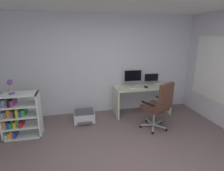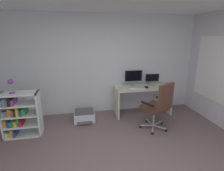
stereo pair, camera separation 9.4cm
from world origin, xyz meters
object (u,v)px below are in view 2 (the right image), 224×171
Objects in this scene: monitor_main at (133,76)px; desk_lamp at (11,83)px; office_chair at (159,105)px; monitor_secondary at (152,78)px; bookshelf at (18,115)px; keyboard at (136,88)px; computer_mouse at (146,87)px; desk at (143,94)px; printer at (84,116)px.

monitor_main is 1.73× the size of desk_lamp.
monitor_secondary is at bearing 75.03° from office_chair.
desk_lamp is at bearing -164.95° from monitor_main.
keyboard is at bearing 10.04° from bookshelf.
keyboard is at bearing -91.27° from monitor_main.
computer_mouse is at bearing -0.04° from keyboard.
office_chair is 3.07m from desk_lamp.
monitor_secondary is at bearing 0.01° from monitor_main.
desk is 4.34× the size of keyboard.
bookshelf is 1.47m from printer.
computer_mouse is 0.19× the size of printer.
office_chair reaches higher than computer_mouse.
keyboard is 2.76m from bookshelf.
monitor_main is 1.18m from office_chair.
desk is 1.32× the size of office_chair.
monitor_secondary is 4.09× the size of computer_mouse.
monitor_main is at bearing 102.67° from office_chair.
monitor_main reaches higher than printer.
bookshelf is (-3.25, -0.74, -0.46)m from monitor_secondary.
printer is at bearing 154.10° from office_chair.
monitor_main is 0.54m from monitor_secondary.
desk_lamp is at bearing -167.59° from keyboard.
monitor_secondary is at bearing 28.33° from keyboard.
monitor_main is at bearing 91.26° from keyboard.
monitor_main is at bearing 143.11° from desk.
printer is (1.41, 0.43, -1.03)m from desk_lamp.
keyboard is 1.17× the size of desk_lamp.
monitor_secondary is 1.17m from office_chair.
printer is at bearing -166.92° from monitor_main.
desk is at bearing 113.91° from computer_mouse.
office_chair is (0.24, -1.09, -0.40)m from monitor_main.
computer_mouse is 0.11× the size of bookshelf.
computer_mouse reaches higher than keyboard.
printer is (-1.57, -0.15, -0.43)m from desk.
monitor_secondary is 1.40× the size of desk_lamp.
keyboard is at bearing 2.22° from printer.
desk_lamp is at bearing -167.31° from monitor_secondary.
monitor_main is 0.46m from computer_mouse.
office_chair is at bearing -6.70° from bookshelf.
office_chair is at bearing -77.33° from monitor_main.
computer_mouse reaches higher than desk.
monitor_main reaches higher than office_chair.
bookshelf is 0.68m from desk_lamp.
monitor_main is at bearing -179.99° from monitor_secondary.
bookshelf is at bearing -168.95° from desk.
monitor_secondary is (0.31, 0.17, 0.38)m from desk.
desk is at bearing 11.05° from bookshelf.
keyboard is 0.65× the size of printer.
desk is 3.61× the size of monitor_secondary.
monitor_secondary is 2.08m from printer.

